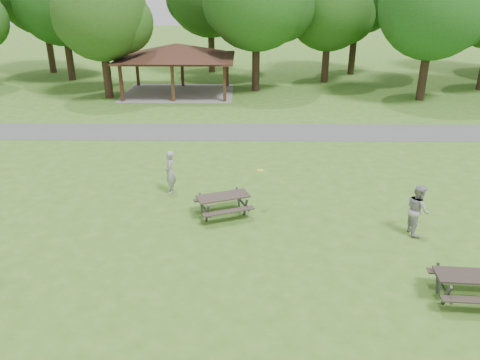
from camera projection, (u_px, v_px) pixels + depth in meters
The scene contains 12 objects.
ground at pixel (206, 271), 14.31m from camera, with size 160.00×160.00×0.00m, color #3D6C1E.
asphalt_path at pixel (225, 132), 27.15m from camera, with size 120.00×3.20×0.02m, color #4B4B4E.
pavilion at pixel (177, 53), 35.15m from camera, with size 8.60×7.01×3.76m.
tree_row_c at pixel (63, 0), 38.49m from camera, with size 8.19×7.80×10.67m.
tree_row_d at pixel (102, 16), 32.78m from camera, with size 6.93×6.60×9.27m.
tree_row_f at pixel (330, 10), 38.08m from camera, with size 7.35×7.00×9.55m.
tree_row_g at pixel (435, 8), 31.86m from camera, with size 7.77×7.40×10.25m.
picnic_table_middle at pixel (223, 200), 17.42m from camera, with size 2.35×2.12×0.84m.
picnic_table_far at pixel (471, 281), 12.77m from camera, with size 2.05×1.70×0.84m.
frisbee_in_flight at pixel (260, 170), 17.66m from camera, with size 0.28×0.28×0.02m.
frisbee_thrower at pixel (170, 172), 19.18m from camera, with size 0.66×0.44×1.82m, color #959597.
frisbee_catcher at pixel (417, 210), 16.07m from camera, with size 0.89×0.69×1.83m, color #98989A.
Camera 1 is at (1.18, -12.01, 8.23)m, focal length 35.00 mm.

